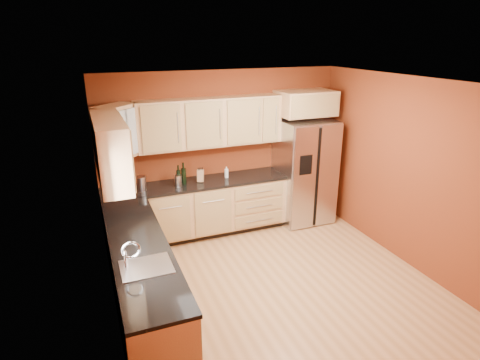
# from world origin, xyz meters

# --- Properties ---
(floor) EXTENTS (4.00, 4.00, 0.00)m
(floor) POSITION_xyz_m (0.00, 0.00, 0.00)
(floor) COLOR #AF7644
(floor) RESTS_ON ground
(ceiling) EXTENTS (4.00, 4.00, 0.00)m
(ceiling) POSITION_xyz_m (0.00, 0.00, 2.60)
(ceiling) COLOR silver
(ceiling) RESTS_ON wall_back
(wall_back) EXTENTS (4.00, 0.04, 2.60)m
(wall_back) POSITION_xyz_m (0.00, 2.00, 1.30)
(wall_back) COLOR maroon
(wall_back) RESTS_ON floor
(wall_front) EXTENTS (4.00, 0.04, 2.60)m
(wall_front) POSITION_xyz_m (0.00, -2.00, 1.30)
(wall_front) COLOR maroon
(wall_front) RESTS_ON floor
(wall_left) EXTENTS (0.04, 4.00, 2.60)m
(wall_left) POSITION_xyz_m (-2.00, 0.00, 1.30)
(wall_left) COLOR maroon
(wall_left) RESTS_ON floor
(wall_right) EXTENTS (0.04, 4.00, 2.60)m
(wall_right) POSITION_xyz_m (2.00, 0.00, 1.30)
(wall_right) COLOR maroon
(wall_right) RESTS_ON floor
(base_cabinets_back) EXTENTS (2.90, 0.60, 0.88)m
(base_cabinets_back) POSITION_xyz_m (-0.55, 1.70, 0.44)
(base_cabinets_back) COLOR tan
(base_cabinets_back) RESTS_ON floor
(base_cabinets_left) EXTENTS (0.60, 2.80, 0.88)m
(base_cabinets_left) POSITION_xyz_m (-1.70, 0.00, 0.44)
(base_cabinets_left) COLOR tan
(base_cabinets_left) RESTS_ON floor
(countertop_back) EXTENTS (2.90, 0.62, 0.04)m
(countertop_back) POSITION_xyz_m (-0.55, 1.69, 0.90)
(countertop_back) COLOR black
(countertop_back) RESTS_ON base_cabinets_back
(countertop_left) EXTENTS (0.62, 2.80, 0.04)m
(countertop_left) POSITION_xyz_m (-1.69, 0.00, 0.90)
(countertop_left) COLOR black
(countertop_left) RESTS_ON base_cabinets_left
(upper_cabinets_back) EXTENTS (2.30, 0.33, 0.75)m
(upper_cabinets_back) POSITION_xyz_m (-0.25, 1.83, 1.83)
(upper_cabinets_back) COLOR tan
(upper_cabinets_back) RESTS_ON wall_back
(upper_cabinets_left) EXTENTS (0.33, 1.35, 0.75)m
(upper_cabinets_left) POSITION_xyz_m (-1.83, 0.72, 1.83)
(upper_cabinets_left) COLOR tan
(upper_cabinets_left) RESTS_ON wall_left
(corner_upper_cabinet) EXTENTS (0.67, 0.67, 0.75)m
(corner_upper_cabinet) POSITION_xyz_m (-1.67, 1.67, 1.83)
(corner_upper_cabinet) COLOR tan
(corner_upper_cabinet) RESTS_ON wall_back
(over_fridge_cabinet) EXTENTS (0.92, 0.60, 0.40)m
(over_fridge_cabinet) POSITION_xyz_m (1.35, 1.70, 2.05)
(over_fridge_cabinet) COLOR tan
(over_fridge_cabinet) RESTS_ON wall_back
(refrigerator) EXTENTS (0.90, 0.75, 1.78)m
(refrigerator) POSITION_xyz_m (1.35, 1.62, 0.89)
(refrigerator) COLOR silver
(refrigerator) RESTS_ON floor
(window) EXTENTS (0.03, 0.90, 1.00)m
(window) POSITION_xyz_m (-1.98, -0.50, 1.55)
(window) COLOR white
(window) RESTS_ON wall_left
(sink_faucet) EXTENTS (0.50, 0.42, 0.30)m
(sink_faucet) POSITION_xyz_m (-1.69, -0.50, 1.07)
(sink_faucet) COLOR silver
(sink_faucet) RESTS_ON countertop_left
(canister_left) EXTENTS (0.11, 0.11, 0.17)m
(canister_left) POSITION_xyz_m (-0.85, 1.63, 1.01)
(canister_left) COLOR silver
(canister_left) RESTS_ON countertop_back
(canister_right) EXTENTS (0.17, 0.17, 0.22)m
(canister_right) POSITION_xyz_m (-1.40, 1.66, 1.03)
(canister_right) COLOR silver
(canister_right) RESTS_ON countertop_back
(wine_bottle_a) EXTENTS (0.09, 0.09, 0.34)m
(wine_bottle_a) POSITION_xyz_m (-0.75, 1.70, 1.09)
(wine_bottle_a) COLOR black
(wine_bottle_a) RESTS_ON countertop_back
(wine_bottle_b) EXTENTS (0.08, 0.08, 0.30)m
(wine_bottle_b) POSITION_xyz_m (-0.82, 1.72, 1.07)
(wine_bottle_b) COLOR black
(wine_bottle_b) RESTS_ON countertop_back
(knife_block) EXTENTS (0.13, 0.12, 0.20)m
(knife_block) POSITION_xyz_m (-0.48, 1.71, 1.02)
(knife_block) COLOR tan
(knife_block) RESTS_ON countertop_back
(soap_dispenser) EXTENTS (0.08, 0.08, 0.18)m
(soap_dispenser) POSITION_xyz_m (-0.03, 1.73, 1.01)
(soap_dispenser) COLOR white
(soap_dispenser) RESTS_ON countertop_back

